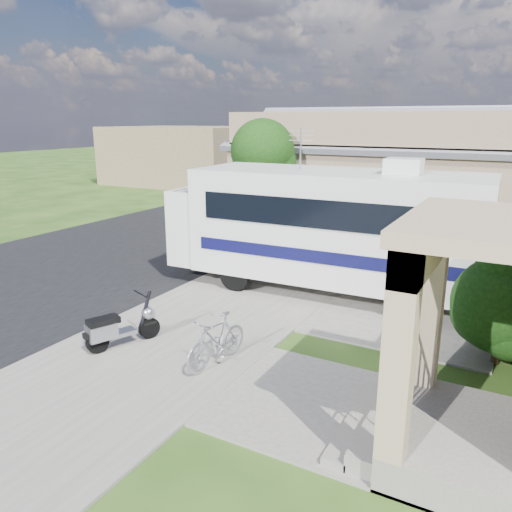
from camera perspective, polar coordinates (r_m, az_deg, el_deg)
The scene contains 18 objects.
ground at distance 10.41m, azimuth -4.31°, elevation -10.51°, with size 120.00×120.00×0.00m, color #1C3B0F.
street_slab at distance 22.33m, azimuth -6.47°, elevation 3.60°, with size 9.00×80.00×0.02m, color black.
sidewalk_slab at distance 19.38m, azimuth 9.45°, elevation 1.73°, with size 4.00×80.00×0.06m, color #636159.
driveway_slab at distance 13.62m, azimuth 11.54°, elevation -4.30°, with size 7.00×6.00×0.05m, color #636159.
walk_slab at distance 8.46m, azimuth 9.81°, elevation -17.15°, with size 4.00×3.00×0.05m, color #636159.
warehouse at distance 22.53m, azimuth 15.54°, elevation 8.35°, with size 12.50×8.40×5.04m.
distant_bldg_far at distance 37.24m, azimuth -7.93°, elevation 11.36°, with size 10.00×8.00×4.00m, color brown.
distant_bldg_near at distance 46.52m, azimuth 3.15°, elevation 11.77°, with size 8.00×7.00×3.20m, color #7E664F.
street_tree_a at distance 19.10m, azimuth 1.10°, elevation 11.52°, with size 2.44×2.40×4.58m.
street_tree_b at distance 28.31m, azimuth 10.83°, elevation 12.82°, with size 2.44×2.40×4.73m.
street_tree_c at distance 36.97m, azimuth 15.32°, elevation 12.66°, with size 2.44×2.40×4.42m.
motorhome at distance 13.37m, azimuth 7.90°, elevation 3.56°, with size 8.42×2.98×4.27m.
shrub at distance 10.42m, azimuth 26.70°, elevation -4.59°, with size 2.03×1.94×2.49m.
scooter at distance 10.54m, azimuth -15.48°, elevation -7.89°, with size 0.87×1.54×1.06m.
bicycle at distance 9.52m, azimuth -4.50°, elevation -9.89°, with size 0.45×1.61×0.97m, color #9E9DA4.
pickup_truck at distance 24.07m, azimuth 1.56°, elevation 6.45°, with size 2.63×5.71×1.59m, color white.
van at distance 29.96m, azimuth 5.19°, elevation 8.37°, with size 2.53×6.22×1.81m, color white.
garden_hose at distance 8.65m, azimuth 16.45°, elevation -16.34°, with size 0.38×0.38×0.17m, color #166E1C.
Camera 1 is at (5.18, -7.81, 4.55)m, focal length 35.00 mm.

